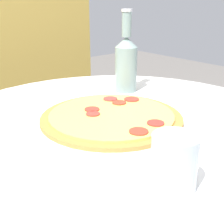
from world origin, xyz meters
TOP-DOWN VIEW (x-y plane):
  - table at (0.00, 0.00)m, footprint 0.98×0.98m
  - pizza at (0.00, 0.03)m, footprint 0.37×0.37m
  - beer_bottle at (0.20, 0.19)m, footprint 0.07×0.07m
  - drinking_glass at (-0.12, -0.27)m, footprint 0.08×0.08m

SIDE VIEW (x-z plane):
  - table at x=0.00m, z-range 0.19..0.96m
  - pizza at x=0.00m, z-range 0.77..0.78m
  - drinking_glass at x=-0.12m, z-range 0.77..0.86m
  - beer_bottle at x=0.20m, z-range 0.74..1.00m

